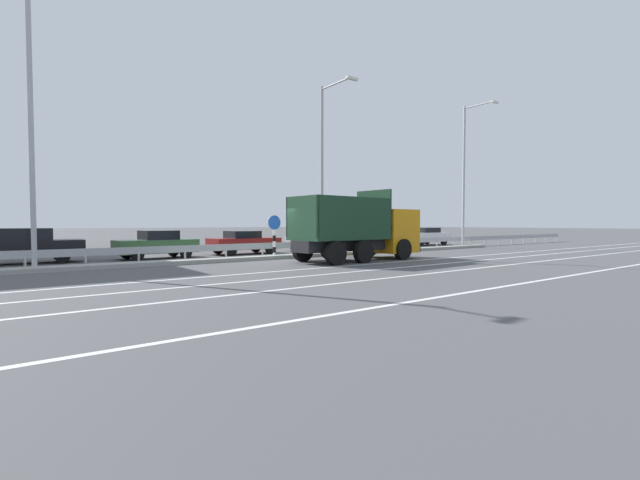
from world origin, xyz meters
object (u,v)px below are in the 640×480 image
parked_car_3 (22,246)px  parked_car_4 (157,244)px  street_lamp_3 (466,170)px  parked_car_5 (244,242)px  dump_truck (369,234)px  street_lamp_2 (324,162)px  street_lamp_1 (31,111)px  parked_car_8 (424,236)px  parked_car_6 (318,240)px  median_road_sign (274,235)px  parked_car_7 (378,239)px

parked_car_3 → parked_car_4: parked_car_3 is taller
street_lamp_3 → parked_car_5: size_ratio=2.54×
dump_truck → street_lamp_2: size_ratio=0.75×
street_lamp_1 → parked_car_8: size_ratio=2.35×
parked_car_6 → parked_car_5: bearing=-93.4°
parked_car_4 → parked_car_6: (10.21, -0.16, -0.01)m
median_road_sign → parked_car_8: size_ratio=0.49×
parked_car_3 → parked_car_7: size_ratio=1.19×
median_road_sign → street_lamp_3: (16.49, -0.00, 4.58)m
parked_car_3 → parked_car_5: size_ratio=1.19×
median_road_sign → parked_car_8: bearing=14.0°
street_lamp_1 → parked_car_5: street_lamp_1 is taller
street_lamp_1 → parked_car_3: size_ratio=2.21×
street_lamp_3 → parked_car_6: 12.72m
parked_car_6 → parked_car_3: bearing=-92.1°
parked_car_4 → parked_car_6: size_ratio=0.99×
parked_car_6 → parked_car_7: parked_car_6 is taller
street_lamp_2 → parked_car_4: bearing=154.1°
street_lamp_3 → median_road_sign: bearing=180.0°
parked_car_3 → parked_car_8: (27.45, -0.03, -0.04)m
street_lamp_1 → parked_car_7: 22.16m
street_lamp_3 → parked_car_7: size_ratio=2.54×
dump_truck → parked_car_7: bearing=130.5°
parked_car_5 → parked_car_7: 10.70m
parked_car_5 → parked_car_8: 16.72m
parked_car_4 → parked_car_5: 5.06m
street_lamp_3 → parked_car_8: 6.57m
parked_car_3 → parked_car_7: (21.43, -0.69, -0.11)m
street_lamp_2 → parked_car_3: size_ratio=1.90×
dump_truck → street_lamp_3: bearing=101.9°
street_lamp_2 → parked_car_8: (13.83, 4.41, -4.47)m
dump_truck → parked_car_8: 15.35m
parked_car_4 → parked_car_6: 10.21m
parked_car_5 → median_road_sign: bearing=-4.5°
street_lamp_2 → parked_car_5: street_lamp_2 is taller
street_lamp_1 → parked_car_3: (-0.23, 4.45, -5.11)m
dump_truck → median_road_sign: dump_truck is taller
dump_truck → street_lamp_3: street_lamp_3 is taller
dump_truck → median_road_sign: size_ratio=3.13×
parked_car_4 → parked_car_7: (15.74, -0.11, -0.05)m
median_road_sign → parked_car_4: (-4.86, 3.65, -0.48)m
dump_truck → street_lamp_2: bearing=-174.1°
median_road_sign → street_lamp_2: street_lamp_2 is taller
parked_car_3 → parked_car_6: bearing=-91.4°
street_lamp_1 → street_lamp_3: street_lamp_1 is taller
parked_car_5 → street_lamp_1: bearing=-70.4°
median_road_sign → parked_car_3: (-10.54, 4.23, -0.41)m
parked_car_6 → parked_car_7: size_ratio=0.99×
parked_car_5 → parked_car_7: size_ratio=1.00×
parked_car_4 → street_lamp_3: bearing=-104.1°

